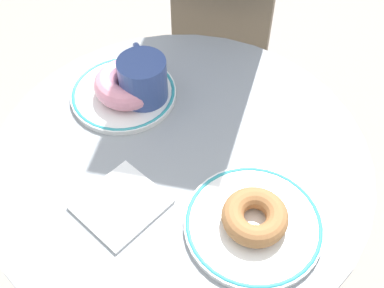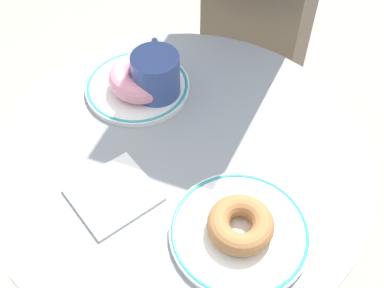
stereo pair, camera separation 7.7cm
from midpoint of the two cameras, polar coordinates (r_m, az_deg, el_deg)
name	(u,v)px [view 1 (the left image)]	position (r m, az deg, el deg)	size (l,w,h in m)	color
cafe_table	(182,230)	(1.02, -3.39, -10.36)	(0.64, 0.64, 0.77)	gray
plate_left	(124,93)	(0.90, -10.57, 5.81)	(0.19, 0.19, 0.01)	white
plate_right	(251,226)	(0.72, 4.02, -9.89)	(0.21, 0.21, 0.01)	white
donut_pink_frosted	(127,84)	(0.88, -10.23, 6.91)	(0.12, 0.12, 0.04)	pink
donut_cinnamon	(253,218)	(0.70, 4.12, -9.01)	(0.10, 0.10, 0.03)	#A36B3D
paper_napkin	(121,204)	(0.76, -11.35, -7.26)	(0.11, 0.12, 0.01)	white
coffee_mug	(143,80)	(0.86, -8.44, 7.42)	(0.12, 0.09, 0.09)	#334784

